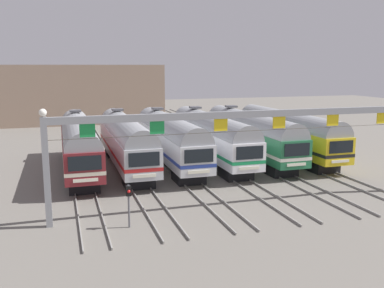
{
  "coord_description": "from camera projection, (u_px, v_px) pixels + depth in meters",
  "views": [
    {
      "loc": [
        -11.88,
        -39.07,
        9.32
      ],
      "look_at": [
        -0.7,
        -2.78,
        2.46
      ],
      "focal_mm": 40.39,
      "sensor_mm": 36.0,
      "label": 1
    }
  ],
  "objects": [
    {
      "name": "ground_plane",
      "position": [
        190.0,
        164.0,
        41.85
      ],
      "size": [
        160.0,
        160.0,
        0.0
      ],
      "primitive_type": "plane",
      "color": "slate"
    },
    {
      "name": "track_bed",
      "position": [
        154.0,
        136.0,
        57.82
      ],
      "size": [
        22.29,
        70.0,
        0.15
      ],
      "color": "gray",
      "rests_on": "ground"
    },
    {
      "name": "commuter_train_maroon",
      "position": [
        79.0,
        142.0,
        38.36
      ],
      "size": [
        2.88,
        18.06,
        5.05
      ],
      "color": "maroon",
      "rests_on": "ground"
    },
    {
      "name": "commuter_train_stainless",
      "position": [
        125.0,
        140.0,
        39.56
      ],
      "size": [
        2.88,
        18.06,
        5.05
      ],
      "color": "#B2B5BA",
      "rests_on": "ground"
    },
    {
      "name": "commuter_train_silver",
      "position": [
        169.0,
        137.0,
        40.77
      ],
      "size": [
        2.88,
        18.06,
        5.05
      ],
      "color": "silver",
      "rests_on": "ground"
    },
    {
      "name": "commuter_train_white",
      "position": [
        211.0,
        135.0,
        41.97
      ],
      "size": [
        2.88,
        18.06,
        5.05
      ],
      "color": "white",
      "rests_on": "ground"
    },
    {
      "name": "commuter_train_green",
      "position": [
        250.0,
        133.0,
        43.17
      ],
      "size": [
        2.88,
        18.06,
        5.05
      ],
      "color": "#236B42",
      "rests_on": "ground"
    },
    {
      "name": "commuter_train_yellow",
      "position": [
        287.0,
        132.0,
        44.38
      ],
      "size": [
        2.88,
        18.06,
        4.77
      ],
      "color": "gold",
      "rests_on": "ground"
    },
    {
      "name": "catenary_gantry",
      "position": [
        250.0,
        128.0,
        28.2
      ],
      "size": [
        26.02,
        0.44,
        6.97
      ],
      "color": "gray",
      "rests_on": "ground"
    },
    {
      "name": "yard_signal_mast",
      "position": [
        129.0,
        198.0,
        24.99
      ],
      "size": [
        0.28,
        0.35,
        2.57
      ],
      "color": "#59595E",
      "rests_on": "ground"
    },
    {
      "name": "maintenance_building",
      "position": [
        78.0,
        94.0,
        72.26
      ],
      "size": [
        27.57,
        10.0,
        9.53
      ],
      "primitive_type": "cube",
      "color": "gray",
      "rests_on": "ground"
    }
  ]
}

